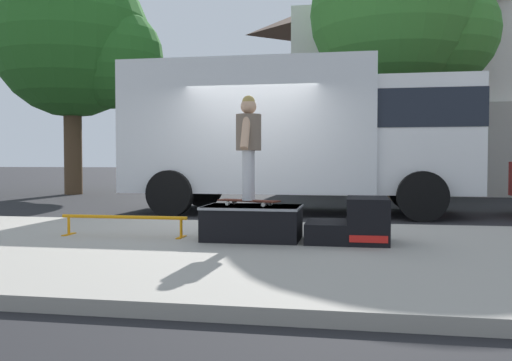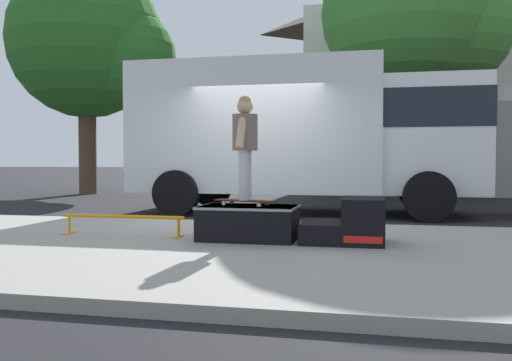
{
  "view_description": "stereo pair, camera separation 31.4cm",
  "coord_description": "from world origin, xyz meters",
  "px_view_note": "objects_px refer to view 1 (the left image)",
  "views": [
    {
      "loc": [
        1.89,
        -9.02,
        1.09
      ],
      "look_at": [
        0.52,
        -1.36,
        0.8
      ],
      "focal_mm": 38.32,
      "sensor_mm": 36.0,
      "label": 1
    },
    {
      "loc": [
        2.2,
        -8.95,
        1.09
      ],
      "look_at": [
        0.52,
        -1.36,
        0.8
      ],
      "focal_mm": 38.32,
      "sensor_mm": 36.0,
      "label": 2
    }
  ],
  "objects_px": {
    "grind_rail": "(124,220)",
    "street_tree_main": "(404,17)",
    "kicker_ramp": "(355,224)",
    "skater_kid": "(249,139)",
    "box_truck": "(299,131)",
    "skate_box": "(253,222)",
    "skateboard": "(249,201)",
    "street_tree_neighbour": "(80,44)"
  },
  "relations": [
    {
      "from": "kicker_ramp",
      "to": "skateboard",
      "type": "distance_m",
      "value": 1.31
    },
    {
      "from": "box_truck",
      "to": "street_tree_main",
      "type": "height_order",
      "value": "street_tree_main"
    },
    {
      "from": "kicker_ramp",
      "to": "box_truck",
      "type": "bearing_deg",
      "value": 103.63
    },
    {
      "from": "kicker_ramp",
      "to": "skater_kid",
      "type": "distance_m",
      "value": 1.64
    },
    {
      "from": "box_truck",
      "to": "street_tree_neighbour",
      "type": "distance_m",
      "value": 9.44
    },
    {
      "from": "skater_kid",
      "to": "street_tree_main",
      "type": "bearing_deg",
      "value": 73.43
    },
    {
      "from": "grind_rail",
      "to": "skater_kid",
      "type": "bearing_deg",
      "value": 0.85
    },
    {
      "from": "street_tree_main",
      "to": "street_tree_neighbour",
      "type": "bearing_deg",
      "value": 174.78
    },
    {
      "from": "skate_box",
      "to": "skateboard",
      "type": "height_order",
      "value": "skateboard"
    },
    {
      "from": "grind_rail",
      "to": "street_tree_main",
      "type": "bearing_deg",
      "value": 64.23
    },
    {
      "from": "grind_rail",
      "to": "street_tree_main",
      "type": "distance_m",
      "value": 10.71
    },
    {
      "from": "skate_box",
      "to": "box_truck",
      "type": "xyz_separation_m",
      "value": [
        0.1,
        4.67,
        1.36
      ]
    },
    {
      "from": "street_tree_neighbour",
      "to": "street_tree_main",
      "type": "bearing_deg",
      "value": -5.22
    },
    {
      "from": "kicker_ramp",
      "to": "skateboard",
      "type": "xyz_separation_m",
      "value": [
        -1.29,
        0.02,
        0.25
      ]
    },
    {
      "from": "grind_rail",
      "to": "skateboard",
      "type": "distance_m",
      "value": 1.64
    },
    {
      "from": "grind_rail",
      "to": "kicker_ramp",
      "type": "bearing_deg",
      "value": 0.01
    },
    {
      "from": "street_tree_main",
      "to": "kicker_ramp",
      "type": "bearing_deg",
      "value": -98.48
    },
    {
      "from": "skate_box",
      "to": "grind_rail",
      "type": "height_order",
      "value": "skate_box"
    },
    {
      "from": "box_truck",
      "to": "street_tree_neighbour",
      "type": "height_order",
      "value": "street_tree_neighbour"
    },
    {
      "from": "street_tree_main",
      "to": "street_tree_neighbour",
      "type": "xyz_separation_m",
      "value": [
        -9.87,
        0.9,
        -0.15
      ]
    },
    {
      "from": "kicker_ramp",
      "to": "skater_kid",
      "type": "xyz_separation_m",
      "value": [
        -1.29,
        0.02,
        1.01
      ]
    },
    {
      "from": "street_tree_neighbour",
      "to": "grind_rail",
      "type": "bearing_deg",
      "value": -59.52
    },
    {
      "from": "skate_box",
      "to": "box_truck",
      "type": "height_order",
      "value": "box_truck"
    },
    {
      "from": "skater_kid",
      "to": "street_tree_main",
      "type": "relative_size",
      "value": 0.17
    },
    {
      "from": "kicker_ramp",
      "to": "street_tree_main",
      "type": "distance_m",
      "value": 9.93
    },
    {
      "from": "grind_rail",
      "to": "street_tree_main",
      "type": "height_order",
      "value": "street_tree_main"
    },
    {
      "from": "skater_kid",
      "to": "street_tree_neighbour",
      "type": "distance_m",
      "value": 12.52
    },
    {
      "from": "skate_box",
      "to": "grind_rail",
      "type": "relative_size",
      "value": 0.7
    },
    {
      "from": "skater_kid",
      "to": "box_truck",
      "type": "xyz_separation_m",
      "value": [
        0.15,
        4.65,
        0.35
      ]
    },
    {
      "from": "grind_rail",
      "to": "skateboard",
      "type": "height_order",
      "value": "skateboard"
    },
    {
      "from": "skater_kid",
      "to": "box_truck",
      "type": "bearing_deg",
      "value": 88.11
    },
    {
      "from": "skateboard",
      "to": "street_tree_neighbour",
      "type": "xyz_separation_m",
      "value": [
        -7.28,
        9.59,
        4.18
      ]
    },
    {
      "from": "skate_box",
      "to": "grind_rail",
      "type": "distance_m",
      "value": 1.67
    },
    {
      "from": "skate_box",
      "to": "grind_rail",
      "type": "xyz_separation_m",
      "value": [
        -1.67,
        -0.0,
        -0.02
      ]
    },
    {
      "from": "box_truck",
      "to": "skate_box",
      "type": "bearing_deg",
      "value": -91.23
    },
    {
      "from": "kicker_ramp",
      "to": "skater_kid",
      "type": "relative_size",
      "value": 0.75
    },
    {
      "from": "grind_rail",
      "to": "box_truck",
      "type": "height_order",
      "value": "box_truck"
    },
    {
      "from": "street_tree_neighbour",
      "to": "skateboard",
      "type": "bearing_deg",
      "value": -52.8
    },
    {
      "from": "grind_rail",
      "to": "skater_kid",
      "type": "relative_size",
      "value": 1.32
    },
    {
      "from": "skate_box",
      "to": "skater_kid",
      "type": "distance_m",
      "value": 1.02
    },
    {
      "from": "grind_rail",
      "to": "box_truck",
      "type": "relative_size",
      "value": 0.24
    },
    {
      "from": "kicker_ramp",
      "to": "box_truck",
      "type": "distance_m",
      "value": 5.0
    }
  ]
}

